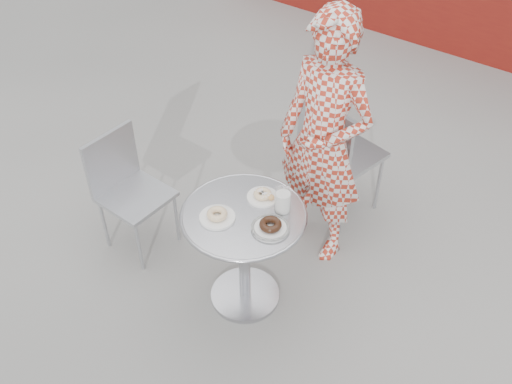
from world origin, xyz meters
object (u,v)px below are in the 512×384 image
Objects in this scene: bistro_table at (244,236)px; plate_far at (263,196)px; seated_person at (324,143)px; milk_cup at (283,201)px; plate_checker at (270,227)px; chair_left at (138,215)px; plate_near at (217,216)px; chair_far at (339,176)px.

bistro_table is 4.02× the size of plate_far.
seated_person is 11.69× the size of milk_cup.
seated_person is (0.08, 0.63, 0.28)m from bistro_table.
bistro_table is 4.99× the size of milk_cup.
plate_checker reaches higher than plate_far.
milk_cup is (0.14, -0.01, 0.05)m from plate_far.
chair_left is 0.95m from plate_far.
plate_near reaches higher than bistro_table.
plate_near is 0.28m from plate_checker.
chair_far reaches higher than chair_left.
chair_far reaches higher than plate_checker.
chair_left is (-0.81, -0.05, -0.27)m from bistro_table.
plate_checker is (0.10, -0.64, -0.10)m from seated_person.
seated_person reaches higher than plate_near.
seated_person reaches higher than chair_far.
plate_checker reaches higher than bistro_table.
chair_left is at bearing -139.55° from seated_person.
chair_left reaches higher than bistro_table.
plate_far is 0.90× the size of plate_near.
plate_far is (-0.01, -0.84, 0.41)m from chair_far.
milk_cup reaches higher than chair_left.
chair_far is 0.57× the size of seated_person.
chair_left is 4.23× the size of plate_near.
plate_far reaches higher than bistro_table.
seated_person is (0.06, -0.36, 0.51)m from chair_far.
seated_person reaches higher than milk_cup.
plate_near is at bearing -158.78° from plate_checker.
chair_far is 6.67× the size of milk_cup.
milk_cup is at bearing 47.86° from plate_near.
plate_far is 0.28m from plate_near.
seated_person is at bearing -51.20° from chair_left.
chair_far is 4.58× the size of plate_checker.
milk_cup is at bearing -5.40° from plate_far.
chair_far is at bearing -36.98° from chair_left.
chair_far reaches higher than plate_near.
bistro_table is at bearing 177.98° from plate_checker.
milk_cup is at bearing 45.40° from bistro_table.
plate_near is at bearing -109.17° from plate_far.
chair_far is at bearing 84.75° from plate_near.
chair_far is 1.18m from plate_near.
seated_person is 0.49m from plate_far.
plate_checker is (0.98, 0.05, 0.45)m from chair_left.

